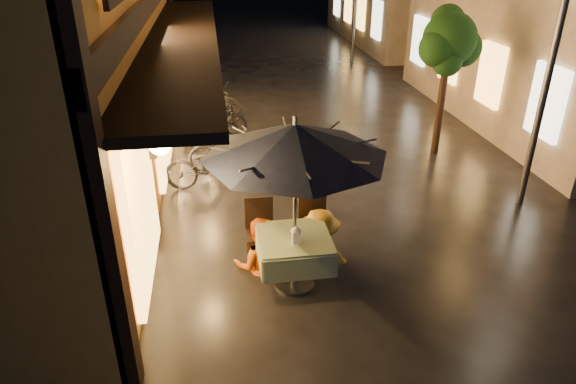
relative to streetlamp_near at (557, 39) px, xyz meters
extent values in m
plane|color=black|center=(-3.00, -2.00, -2.92)|extent=(90.00, 90.00, 0.00)
cube|color=black|center=(-6.47, 2.00, 0.38)|extent=(0.12, 11.00, 0.35)
cube|color=black|center=(-5.90, 2.00, -0.17)|extent=(1.20, 10.50, 0.12)
cube|color=#FFB049|center=(-6.44, -1.50, -1.52)|extent=(0.10, 2.20, 2.40)
cube|color=#FFB049|center=(-6.44, 2.00, -1.52)|extent=(0.10, 2.20, 2.40)
cube|color=#FFB049|center=(-6.44, 5.50, -1.52)|extent=(0.10, 2.20, 2.40)
cube|color=#FFB049|center=(0.95, 1.20, -1.42)|extent=(0.10, 1.00, 1.40)
cube|color=#FFB049|center=(0.95, 3.40, -1.42)|extent=(0.10, 1.00, 1.40)
cube|color=#FFB049|center=(0.95, 5.60, -1.42)|extent=(0.10, 1.00, 1.40)
cube|color=#FFB049|center=(0.95, 7.80, -1.42)|extent=(0.10, 1.00, 1.40)
cube|color=#FFB049|center=(0.95, 12.20, -1.42)|extent=(0.10, 1.00, 1.40)
cube|color=#FFB049|center=(0.95, 14.40, -1.42)|extent=(0.10, 1.00, 1.40)
cube|color=#FFB049|center=(0.95, 16.60, -1.42)|extent=(0.10, 1.00, 1.40)
cube|color=#FFB049|center=(0.95, 18.80, -1.42)|extent=(0.10, 1.00, 1.40)
cylinder|color=black|center=(-0.60, 2.50, -1.82)|extent=(0.16, 0.16, 2.20)
sphere|color=black|center=(-0.60, 2.50, -0.42)|extent=(1.10, 1.10, 1.10)
sphere|color=black|center=(-0.25, 2.60, -0.62)|extent=(0.80, 0.80, 0.80)
sphere|color=black|center=(-0.90, 2.35, -0.57)|extent=(0.76, 0.76, 0.76)
sphere|color=black|center=(-0.55, 2.80, -0.12)|extent=(0.70, 0.70, 0.70)
sphere|color=black|center=(-0.70, 2.25, -0.82)|extent=(0.60, 0.60, 0.60)
cylinder|color=#59595E|center=(0.00, 0.00, -0.92)|extent=(0.12, 0.12, 4.00)
cylinder|color=#59595E|center=(0.00, 12.00, -0.92)|extent=(0.12, 0.12, 4.00)
cylinder|color=#59595E|center=(-4.47, -1.83, -2.56)|extent=(0.10, 0.10, 0.72)
cylinder|color=#59595E|center=(-4.47, -1.83, -2.90)|extent=(0.56, 0.56, 0.04)
cube|color=#316035|center=(-4.47, -1.83, -2.17)|extent=(0.95, 0.95, 0.06)
cube|color=#316035|center=(-3.99, -1.83, -2.33)|extent=(0.04, 0.95, 0.33)
cube|color=#316035|center=(-4.94, -1.83, -2.33)|extent=(0.04, 0.95, 0.33)
cube|color=#316035|center=(-4.47, -1.35, -2.33)|extent=(0.95, 0.04, 0.33)
cube|color=#316035|center=(-4.47, -2.30, -2.33)|extent=(0.95, 0.04, 0.33)
cylinder|color=#59595E|center=(-4.47, -1.83, -1.77)|extent=(0.05, 0.05, 2.30)
cone|color=black|center=(-4.47, -1.83, -0.77)|extent=(2.35, 2.35, 0.42)
cylinder|color=#59595E|center=(-4.47, -1.83, -0.52)|extent=(0.06, 0.06, 0.12)
cube|color=black|center=(-4.87, -1.18, -2.47)|extent=(0.42, 0.42, 0.05)
cube|color=black|center=(-4.87, -0.99, -2.22)|extent=(0.42, 0.04, 0.55)
cylinder|color=black|center=(-5.05, -1.36, -2.70)|extent=(0.04, 0.04, 0.43)
cylinder|color=black|center=(-4.69, -1.36, -2.70)|extent=(0.04, 0.04, 0.43)
cylinder|color=black|center=(-5.05, -1.00, -2.70)|extent=(0.04, 0.04, 0.43)
cylinder|color=black|center=(-4.69, -1.00, -2.70)|extent=(0.04, 0.04, 0.43)
cube|color=black|center=(-4.07, -1.18, -2.47)|extent=(0.42, 0.42, 0.05)
cube|color=black|center=(-4.07, -0.99, -2.22)|extent=(0.42, 0.04, 0.55)
cylinder|color=black|center=(-4.25, -1.36, -2.70)|extent=(0.04, 0.04, 0.43)
cylinder|color=black|center=(-3.89, -1.36, -2.70)|extent=(0.04, 0.04, 0.43)
cylinder|color=black|center=(-4.25, -1.00, -2.70)|extent=(0.04, 0.04, 0.43)
cylinder|color=black|center=(-3.89, -1.00, -2.70)|extent=(0.04, 0.04, 0.43)
cube|color=white|center=(-4.47, -1.97, -2.05)|extent=(0.11, 0.11, 0.18)
cube|color=#FFD88C|center=(-4.47, -1.97, -2.06)|extent=(0.07, 0.07, 0.12)
cone|color=white|center=(-4.47, -1.97, -1.92)|extent=(0.16, 0.16, 0.07)
imported|color=orange|center=(-4.91, -1.31, -2.14)|extent=(0.77, 0.61, 1.55)
imported|color=gold|center=(-4.01, -1.30, -2.10)|extent=(1.13, 0.74, 1.63)
imported|color=black|center=(-5.52, 1.42, -2.44)|extent=(1.87, 0.78, 0.96)
imported|color=black|center=(-5.20, 2.17, -2.43)|extent=(1.63, 0.48, 0.97)
imported|color=black|center=(-5.45, 4.17, -2.50)|extent=(1.69, 0.89, 0.84)
imported|color=black|center=(-5.43, 5.00, -2.46)|extent=(1.59, 0.88, 0.92)
imported|color=black|center=(-5.57, 5.82, -2.45)|extent=(1.89, 1.24, 0.94)
camera|label=1|loc=(-5.41, -7.60, 1.46)|focal=32.00mm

